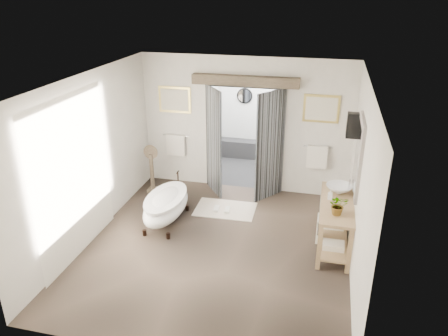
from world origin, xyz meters
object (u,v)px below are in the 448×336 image
at_px(rug, 225,209).
at_px(clawfoot_tub, 166,205).
at_px(vanity, 334,221).
at_px(basin, 339,189).

bearing_deg(rug, clawfoot_tub, -142.12).
relative_size(vanity, rug, 1.33).
distance_m(rug, basin, 2.39).
bearing_deg(clawfoot_tub, basin, 5.24).
bearing_deg(basin, vanity, -106.72).
relative_size(rug, basin, 2.64).
xyz_separation_m(vanity, basin, (0.04, 0.38, 0.42)).
height_order(vanity, rug, vanity).
distance_m(clawfoot_tub, vanity, 3.09).
bearing_deg(clawfoot_tub, vanity, -1.75).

